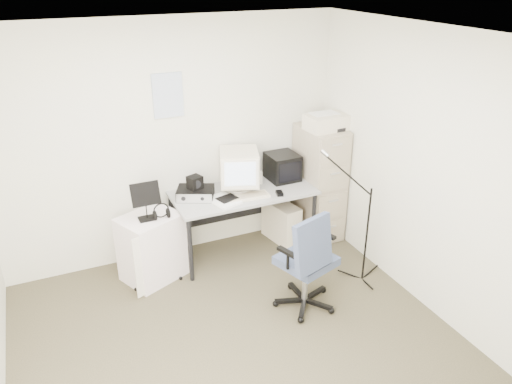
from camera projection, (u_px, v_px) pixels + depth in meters
name	position (u px, v px, depth m)	size (l,w,h in m)	color
floor	(243.00, 351.00, 4.15)	(3.60, 3.60, 0.01)	#373224
ceiling	(239.00, 39.00, 3.10)	(3.60, 3.60, 0.01)	white
wall_back	(173.00, 143.00, 5.11)	(3.60, 0.02, 2.50)	beige
wall_right	(433.00, 177.00, 4.30)	(0.02, 3.60, 2.50)	beige
wall_calendar	(168.00, 95.00, 4.88)	(0.30, 0.02, 0.44)	white
filing_cabinet	(319.00, 183.00, 5.69)	(0.40, 0.60, 1.30)	#A79D8B
printer	(326.00, 122.00, 5.32)	(0.43, 0.29, 0.16)	beige
desk	(244.00, 222.00, 5.43)	(1.50, 0.70, 0.73)	#9C9C9C
crt_monitor	(239.00, 171.00, 5.23)	(0.39, 0.41, 0.44)	beige
crt_tv	(282.00, 167.00, 5.52)	(0.32, 0.34, 0.29)	black
desk_speaker	(259.00, 177.00, 5.45)	(0.07, 0.07, 0.13)	silver
keyboard	(248.00, 197.00, 5.13)	(0.45, 0.16, 0.02)	beige
mouse	(279.00, 193.00, 5.20)	(0.06, 0.11, 0.03)	black
radio_receiver	(196.00, 193.00, 5.12)	(0.37, 0.26, 0.11)	black
radio_speaker	(195.00, 182.00, 5.07)	(0.13, 0.12, 0.13)	black
papers	(224.00, 200.00, 5.05)	(0.24, 0.33, 0.02)	white
pc_tower	(281.00, 222.00, 5.72)	(0.22, 0.49, 0.45)	beige
office_chair	(306.00, 259.00, 4.49)	(0.58, 0.58, 1.01)	#2F3449
side_cart	(152.00, 247.00, 4.98)	(0.56, 0.44, 0.69)	silver
music_stand	(145.00, 201.00, 4.71)	(0.27, 0.14, 0.40)	black
headphones	(162.00, 213.00, 4.79)	(0.17, 0.17, 0.03)	black
mic_stand	(368.00, 221.00, 4.82)	(0.02, 0.02, 1.32)	black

